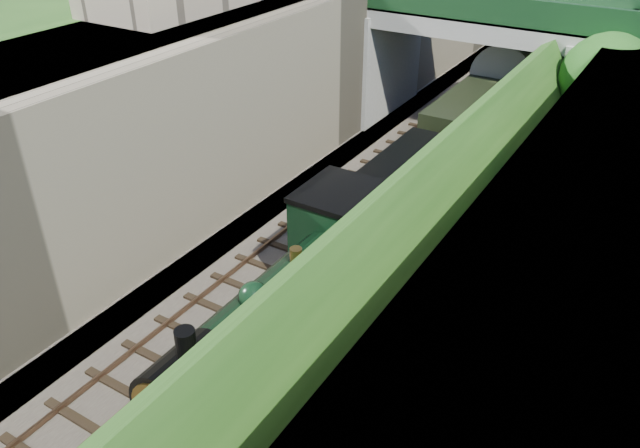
# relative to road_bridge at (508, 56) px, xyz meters

# --- Properties ---
(trackbed) EXTENTS (10.00, 90.00, 0.20)m
(trackbed) POSITION_rel_road_bridge_xyz_m (-0.94, -4.00, -3.98)
(trackbed) COLOR #473F38
(trackbed) RESTS_ON ground
(retaining_wall) EXTENTS (1.00, 90.00, 7.00)m
(retaining_wall) POSITION_rel_road_bridge_xyz_m (-6.44, -4.00, -0.58)
(retaining_wall) COLOR #756B56
(retaining_wall) RESTS_ON ground
(street_plateau_left) EXTENTS (6.00, 90.00, 7.00)m
(street_plateau_left) POSITION_rel_road_bridge_xyz_m (-9.94, -4.00, -0.58)
(street_plateau_left) COLOR #262628
(street_plateau_left) RESTS_ON ground
(embankment_slope) EXTENTS (4.57, 90.00, 6.36)m
(embankment_slope) POSITION_rel_road_bridge_xyz_m (4.05, -6.46, -1.33)
(embankment_slope) COLOR #1E4714
(embankment_slope) RESTS_ON ground
(track_left) EXTENTS (2.50, 90.00, 0.20)m
(track_left) POSITION_rel_road_bridge_xyz_m (-2.94, -4.00, -3.83)
(track_left) COLOR black
(track_left) RESTS_ON trackbed
(track_right) EXTENTS (2.50, 90.00, 0.20)m
(track_right) POSITION_rel_road_bridge_xyz_m (0.26, -4.00, -3.83)
(track_right) COLOR black
(track_right) RESTS_ON trackbed
(road_bridge) EXTENTS (16.00, 6.40, 7.25)m
(road_bridge) POSITION_rel_road_bridge_xyz_m (0.00, 0.00, 0.00)
(road_bridge) COLOR gray
(road_bridge) RESTS_ON ground
(tree) EXTENTS (3.60, 3.80, 6.60)m
(tree) POSITION_rel_road_bridge_xyz_m (4.97, -3.59, 0.57)
(tree) COLOR black
(tree) RESTS_ON ground
(locomotive) EXTENTS (3.10, 10.22, 3.83)m
(locomotive) POSITION_rel_road_bridge_xyz_m (0.26, -18.53, -2.18)
(locomotive) COLOR black
(locomotive) RESTS_ON trackbed
(tender) EXTENTS (2.70, 6.00, 3.05)m
(tender) POSITION_rel_road_bridge_xyz_m (0.26, -11.17, -2.46)
(tender) COLOR black
(tender) RESTS_ON trackbed
(coach_front) EXTENTS (2.90, 18.00, 3.70)m
(coach_front) POSITION_rel_road_bridge_xyz_m (0.26, 1.43, -2.03)
(coach_front) COLOR black
(coach_front) RESTS_ON trackbed
(coach_middle) EXTENTS (2.90, 18.00, 3.70)m
(coach_middle) POSITION_rel_road_bridge_xyz_m (0.26, 20.23, -2.03)
(coach_middle) COLOR black
(coach_middle) RESTS_ON trackbed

